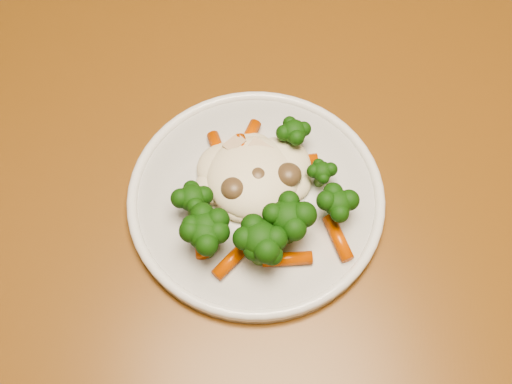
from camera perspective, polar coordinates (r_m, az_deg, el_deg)
The scene contains 3 objects.
dining_table at distance 0.75m, azimuth -6.85°, elevation 1.53°, with size 1.48×1.22×0.75m.
plate at distance 0.61m, azimuth -0.00°, elevation -0.60°, with size 0.24×0.24×0.01m, color white.
meal at distance 0.58m, azimuth 0.04°, elevation -1.00°, with size 0.17×0.17×0.05m.
Camera 1 is at (0.30, -0.70, 1.30)m, focal length 45.00 mm.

